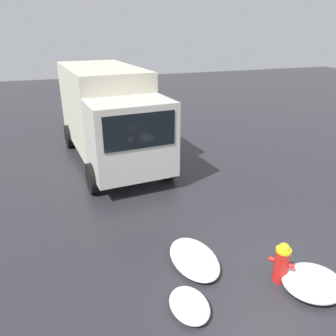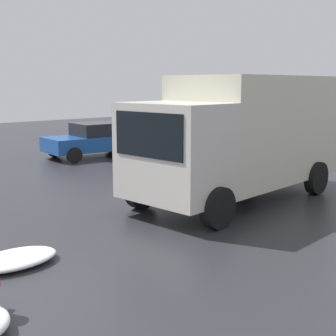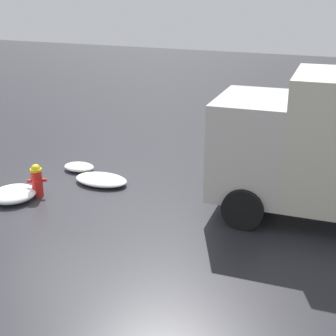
{
  "view_description": "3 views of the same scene",
  "coord_description": "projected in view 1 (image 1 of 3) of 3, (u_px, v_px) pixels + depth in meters",
  "views": [
    {
      "loc": [
        -3.89,
        3.69,
        4.43
      ],
      "look_at": [
        3.15,
        1.1,
        1.23
      ],
      "focal_mm": 35.0,
      "sensor_mm": 36.0,
      "label": 1
    },
    {
      "loc": [
        -2.06,
        -5.93,
        3.0
      ],
      "look_at": [
        4.14,
        0.94,
        1.34
      ],
      "focal_mm": 50.0,
      "sensor_mm": 36.0,
      "label": 2
    },
    {
      "loc": [
        7.23,
        -8.43,
        4.79
      ],
      "look_at": [
        2.91,
        1.4,
        0.7
      ],
      "focal_mm": 50.0,
      "sensor_mm": 36.0,
      "label": 3
    }
  ],
  "objects": [
    {
      "name": "ground_plane",
      "position": [
        279.0,
        280.0,
        6.26
      ],
      "size": [
        60.0,
        60.0,
        0.0
      ],
      "primitive_type": "plane",
      "color": "#28282D"
    },
    {
      "name": "fire_hydrant",
      "position": [
        282.0,
        262.0,
        6.1
      ],
      "size": [
        0.43,
        0.39,
        0.84
      ],
      "rotation": [
        0.0,
        0.0,
        5.35
      ],
      "color": "red",
      "rests_on": "ground_plane"
    },
    {
      "name": "delivery_truck",
      "position": [
        108.0,
        112.0,
        11.5
      ],
      "size": [
        6.68,
        3.0,
        3.22
      ],
      "rotation": [
        0.0,
        0.0,
        1.64
      ],
      "color": "beige",
      "rests_on": "ground_plane"
    },
    {
      "name": "snow_pile_by_hydrant",
      "position": [
        313.0,
        282.0,
        5.99
      ],
      "size": [
        1.06,
        1.12,
        0.3
      ],
      "color": "white",
      "rests_on": "ground_plane"
    },
    {
      "name": "snow_pile_curbside",
      "position": [
        189.0,
        305.0,
        5.56
      ],
      "size": [
        0.9,
        0.66,
        0.2
      ],
      "color": "white",
      "rests_on": "ground_plane"
    },
    {
      "name": "snow_pile_by_tree",
      "position": [
        194.0,
        258.0,
        6.68
      ],
      "size": [
        1.46,
        0.91,
        0.22
      ],
      "color": "white",
      "rests_on": "ground_plane"
    }
  ]
}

